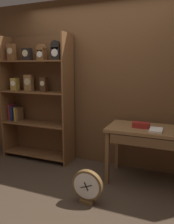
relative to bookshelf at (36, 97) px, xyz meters
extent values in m
plane|color=#3D2D21|center=(1.09, -1.14, -1.07)|extent=(10.00, 10.00, 0.00)
cube|color=brown|center=(1.09, 0.21, 0.23)|extent=(4.80, 0.05, 2.60)
cube|color=brown|center=(-0.57, -0.04, -0.04)|extent=(0.02, 0.39, 2.07)
cube|color=brown|center=(0.62, -0.04, -0.04)|extent=(0.03, 0.39, 2.07)
cube|color=brown|center=(0.02, 0.15, -0.04)|extent=(1.22, 0.01, 2.07)
cube|color=brown|center=(0.02, -0.04, -0.99)|extent=(1.17, 0.37, 0.02)
cube|color=brown|center=(0.02, -0.04, -0.45)|extent=(1.17, 0.37, 0.02)
cube|color=brown|center=(0.02, -0.04, 0.09)|extent=(1.17, 0.37, 0.02)
cube|color=brown|center=(0.02, -0.04, 0.58)|extent=(1.17, 0.37, 0.02)
cube|color=brown|center=(-0.42, -0.06, 0.73)|extent=(0.14, 0.08, 0.27)
cylinder|color=#C6B78C|center=(-0.42, -0.10, 0.75)|extent=(0.10, 0.01, 0.10)
cube|color=#B28C38|center=(-0.38, -0.06, 0.20)|extent=(0.12, 0.10, 0.21)
cylinder|color=white|center=(-0.38, -0.12, 0.22)|extent=(0.09, 0.01, 0.09)
cube|color=black|center=(-0.11, -0.05, 0.69)|extent=(0.14, 0.11, 0.20)
cylinder|color=#C6B78C|center=(-0.11, -0.11, 0.71)|extent=(0.11, 0.01, 0.11)
cube|color=olive|center=(-0.13, -0.02, 0.23)|extent=(0.15, 0.08, 0.26)
cylinder|color=#C6B78C|center=(-0.13, -0.06, 0.25)|extent=(0.11, 0.01, 0.11)
cube|color=brown|center=(0.15, -0.02, 0.67)|extent=(0.13, 0.11, 0.16)
cylinder|color=brown|center=(0.15, -0.02, 0.78)|extent=(0.13, 0.11, 0.13)
cylinder|color=silver|center=(0.15, -0.08, 0.69)|extent=(0.10, 0.01, 0.10)
cube|color=#472816|center=(0.18, -0.03, 0.21)|extent=(0.11, 0.11, 0.23)
cylinder|color=#C6B78C|center=(0.18, -0.09, 0.23)|extent=(0.08, 0.01, 0.08)
cube|color=black|center=(0.44, -0.06, 0.69)|extent=(0.15, 0.08, 0.19)
cylinder|color=black|center=(0.44, -0.06, 0.82)|extent=(0.15, 0.08, 0.15)
cylinder|color=silver|center=(0.44, -0.10, 0.70)|extent=(0.11, 0.01, 0.11)
cube|color=maroon|center=(-0.51, -0.04, -0.30)|extent=(0.04, 0.17, 0.29)
cube|color=#19234C|center=(-0.46, -0.04, -0.32)|extent=(0.03, 0.17, 0.25)
cube|color=#B78C2D|center=(-0.40, -0.04, -0.32)|extent=(0.04, 0.13, 0.24)
cube|color=brown|center=(-0.34, -0.03, -0.32)|extent=(0.03, 0.17, 0.23)
cube|color=brown|center=(2.01, -0.19, -0.32)|extent=(1.32, 0.61, 0.04)
cube|color=brown|center=(1.40, -0.44, -0.71)|extent=(0.05, 0.05, 0.73)
cube|color=brown|center=(1.40, 0.07, -0.71)|extent=(0.05, 0.05, 0.73)
cube|color=brown|center=(2.01, -0.47, -0.41)|extent=(1.12, 0.03, 0.12)
cube|color=maroon|center=(1.79, -0.22, -0.27)|extent=(0.22, 0.11, 0.07)
cube|color=silver|center=(1.99, -0.30, -0.29)|extent=(0.16, 0.22, 0.02)
cube|color=brown|center=(1.33, -0.96, -1.05)|extent=(0.16, 0.11, 0.04)
cylinder|color=brown|center=(1.33, -0.96, -0.85)|extent=(0.36, 0.06, 0.36)
cylinder|color=silver|center=(1.33, -1.00, -0.85)|extent=(0.31, 0.01, 0.31)
cube|color=black|center=(1.33, -1.00, -0.85)|extent=(0.06, 0.01, 0.10)
cube|color=black|center=(1.33, -1.00, -0.85)|extent=(0.14, 0.01, 0.07)
camera|label=1|loc=(2.24, -3.20, 0.50)|focal=36.45mm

